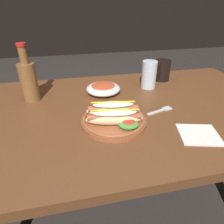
% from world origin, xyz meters
% --- Properties ---
extents(ground_plane, '(8.00, 8.00, 0.00)m').
position_xyz_m(ground_plane, '(0.00, 0.00, 0.00)').
color(ground_plane, '#2D2826').
extents(dining_table, '(1.48, 0.81, 0.74)m').
position_xyz_m(dining_table, '(0.00, 0.00, 0.64)').
color(dining_table, brown).
rests_on(dining_table, ground_plane).
extents(hot_dog_plate, '(0.24, 0.24, 0.08)m').
position_xyz_m(hot_dog_plate, '(-0.05, -0.11, 0.77)').
color(hot_dog_plate, '#9E5633').
rests_on(hot_dog_plate, dining_table).
extents(fork, '(0.12, 0.05, 0.00)m').
position_xyz_m(fork, '(0.16, -0.06, 0.74)').
color(fork, silver).
rests_on(fork, dining_table).
extents(soda_cup, '(0.09, 0.09, 0.11)m').
position_xyz_m(soda_cup, '(0.31, 0.27, 0.80)').
color(soda_cup, black).
rests_on(soda_cup, dining_table).
extents(water_cup, '(0.07, 0.07, 0.14)m').
position_xyz_m(water_cup, '(0.19, 0.19, 0.81)').
color(water_cup, silver).
rests_on(water_cup, dining_table).
extents(glass_bottle, '(0.07, 0.07, 0.25)m').
position_xyz_m(glass_bottle, '(-0.37, 0.16, 0.84)').
color(glass_bottle, brown).
rests_on(glass_bottle, dining_table).
extents(side_bowl, '(0.16, 0.16, 0.05)m').
position_xyz_m(side_bowl, '(-0.04, 0.16, 0.76)').
color(side_bowl, silver).
rests_on(side_bowl, dining_table).
extents(napkin, '(0.16, 0.15, 0.00)m').
position_xyz_m(napkin, '(0.21, -0.24, 0.74)').
color(napkin, white).
rests_on(napkin, dining_table).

